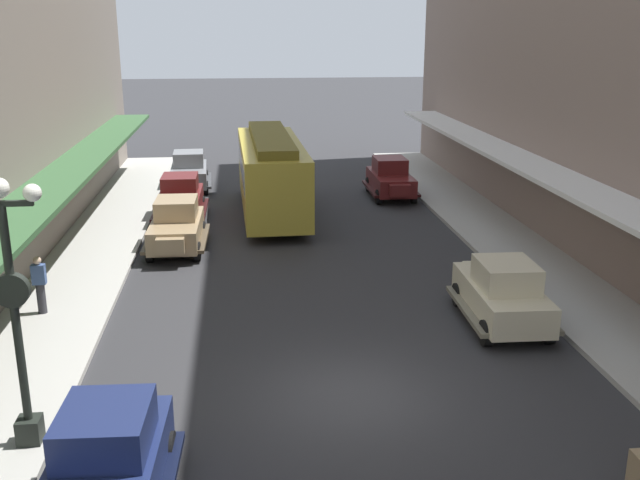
# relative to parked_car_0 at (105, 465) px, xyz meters

# --- Properties ---
(ground_plane) EXTENTS (200.00, 200.00, 0.00)m
(ground_plane) POSITION_rel_parked_car_0_xyz_m (4.58, 3.56, -0.94)
(ground_plane) COLOR #2D2D30
(parked_car_0) EXTENTS (2.30, 4.31, 1.84)m
(parked_car_0) POSITION_rel_parked_car_0_xyz_m (0.00, 0.00, 0.00)
(parked_car_0) COLOR #19234C
(parked_car_0) RESTS_ON ground
(parked_car_1) EXTENTS (2.26, 4.30, 1.84)m
(parked_car_1) POSITION_rel_parked_car_0_xyz_m (-0.21, 25.11, 0.00)
(parked_car_1) COLOR slate
(parked_car_1) RESTS_ON ground
(parked_car_3) EXTENTS (2.18, 4.27, 1.84)m
(parked_car_3) POSITION_rel_parked_car_0_xyz_m (-0.21, 19.23, 0.00)
(parked_car_3) COLOR #591919
(parked_car_3) RESTS_ON ground
(parked_car_4) EXTENTS (2.25, 4.30, 1.84)m
(parked_car_4) POSITION_rel_parked_car_0_xyz_m (9.25, 7.06, 0.00)
(parked_car_4) COLOR beige
(parked_car_4) RESTS_ON ground
(parked_car_5) EXTENTS (2.22, 4.29, 1.84)m
(parked_car_5) POSITION_rel_parked_car_0_xyz_m (-0.02, 14.95, 0.00)
(parked_car_5) COLOR #997F5B
(parked_car_5) RESTS_ON ground
(parked_car_6) EXTENTS (2.16, 4.27, 1.84)m
(parked_car_6) POSITION_rel_parked_car_0_xyz_m (9.34, 22.37, 0.00)
(parked_car_6) COLOR #591919
(parked_car_6) RESTS_ON ground
(streetcar) EXTENTS (2.72, 9.65, 3.46)m
(streetcar) POSITION_rel_parked_car_0_xyz_m (3.62, 19.67, 0.96)
(streetcar) COLOR gold
(streetcar) RESTS_ON ground
(lamp_post_with_clock) EXTENTS (1.42, 0.44, 5.16)m
(lamp_post_with_clock) POSITION_rel_parked_car_0_xyz_m (-1.82, 2.18, 2.04)
(lamp_post_with_clock) COLOR black
(lamp_post_with_clock) RESTS_ON sidewalk_left
(fire_hydrant) EXTENTS (0.24, 0.24, 0.82)m
(fire_hydrant) POSITION_rel_parked_car_0_xyz_m (10.93, 9.53, -0.38)
(fire_hydrant) COLOR #B21E19
(fire_hydrant) RESTS_ON sidewalk_right
(pedestrian_1) EXTENTS (0.36, 0.24, 1.64)m
(pedestrian_1) POSITION_rel_parked_car_0_xyz_m (-3.25, 8.87, 0.05)
(pedestrian_1) COLOR #2D2D33
(pedestrian_1) RESTS_ON sidewalk_left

